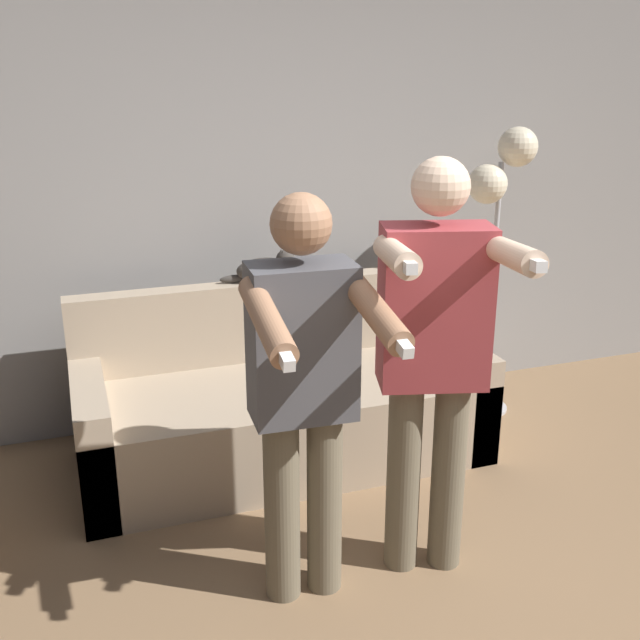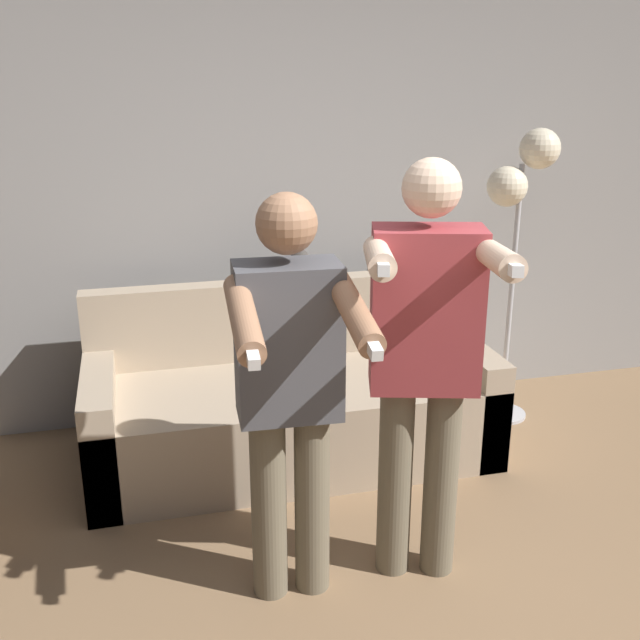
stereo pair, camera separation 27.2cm
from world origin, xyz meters
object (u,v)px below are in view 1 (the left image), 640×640
(person_left, at_px, (304,382))
(person_right, at_px, (433,347))
(floor_lamp, at_px, (501,190))
(cat, at_px, (266,268))
(couch, at_px, (281,406))

(person_left, distance_m, person_right, 0.53)
(person_left, bearing_deg, floor_lamp, 41.70)
(person_left, xyz_separation_m, person_right, (0.53, 0.00, 0.07))
(cat, bearing_deg, person_right, -79.65)
(couch, xyz_separation_m, person_left, (-0.24, -1.13, 0.64))
(couch, distance_m, cat, 0.77)
(floor_lamp, bearing_deg, cat, 171.93)
(person_left, height_order, cat, person_left)
(person_left, relative_size, person_right, 0.94)
(person_left, height_order, person_right, person_right)
(person_right, xyz_separation_m, cat, (-0.27, 1.47, -0.02))
(couch, height_order, person_left, person_left)
(couch, bearing_deg, floor_lamp, 6.14)
(person_right, distance_m, floor_lamp, 1.71)
(cat, distance_m, floor_lamp, 1.41)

